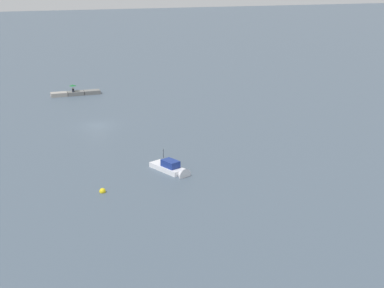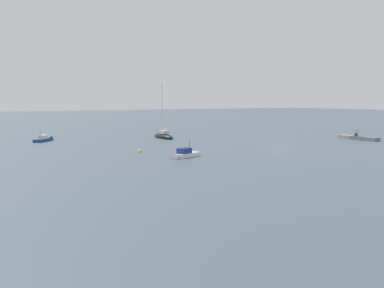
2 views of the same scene
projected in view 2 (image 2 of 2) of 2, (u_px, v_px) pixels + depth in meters
name	position (u px, v px, depth m)	size (l,w,h in m)	color
ground_plane	(279.00, 146.00, 69.50)	(500.00, 500.00, 0.00)	#475666
seawall_pier	(358.00, 138.00, 80.11)	(8.58, 1.70, 0.68)	slate
person_seated_dark_left	(356.00, 135.00, 80.32)	(0.45, 0.64, 0.73)	#1E2333
umbrella_open_green	(357.00, 130.00, 80.32)	(1.23, 1.23, 1.27)	black
sailboat_black_mid	(163.00, 136.00, 83.11)	(7.96, 2.59, 11.90)	black
motorboat_navy_near	(45.00, 140.00, 76.88)	(4.76, 4.32, 2.77)	navy
motorboat_white_far	(183.00, 155.00, 55.06)	(3.42, 5.39, 2.90)	silver
mooring_buoy_near	(139.00, 152.00, 60.61)	(0.64, 0.64, 0.64)	yellow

